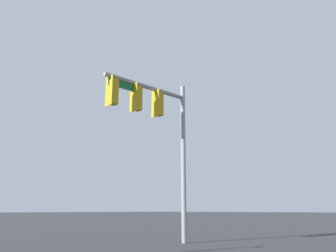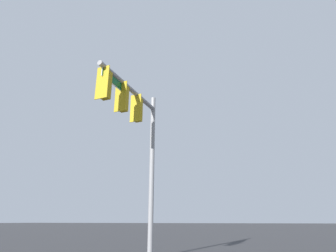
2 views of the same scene
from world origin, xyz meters
name	(u,v)px [view 1 (image 1 of 2)]	position (x,y,z in m)	size (l,w,h in m)	color
signal_pole_near	(156,120)	(-4.40, -7.63, 5.38)	(4.59, 0.71, 7.45)	gray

